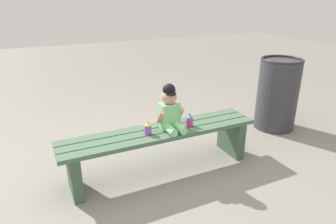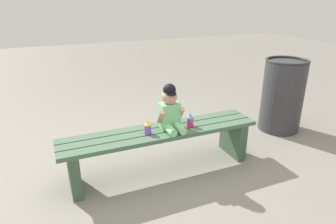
{
  "view_description": "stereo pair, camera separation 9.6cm",
  "coord_description": "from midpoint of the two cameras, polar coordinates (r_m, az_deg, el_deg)",
  "views": [
    {
      "loc": [
        -0.96,
        -2.17,
        1.51
      ],
      "look_at": [
        0.04,
        -0.05,
        0.59
      ],
      "focal_mm": 31.92,
      "sensor_mm": 36.0,
      "label": 1
    },
    {
      "loc": [
        -0.87,
        -2.21,
        1.51
      ],
      "look_at": [
        0.04,
        -0.05,
        0.59
      ],
      "focal_mm": 31.92,
      "sensor_mm": 36.0,
      "label": 2
    }
  ],
  "objects": [
    {
      "name": "sippy_cup_right",
      "position": [
        2.68,
        5.27,
        -1.59
      ],
      "size": [
        0.06,
        0.06,
        0.12
      ],
      "color": "#E5337F",
      "rests_on": "park_bench"
    },
    {
      "name": "ground_plane",
      "position": [
        2.82,
        -0.25,
        -10.93
      ],
      "size": [
        16.0,
        16.0,
        0.0
      ],
      "primitive_type": "plane",
      "color": "gray"
    },
    {
      "name": "trash_bin",
      "position": [
        3.73,
        21.71,
        3.0
      ],
      "size": [
        0.47,
        0.47,
        0.84
      ],
      "color": "#333338",
      "rests_on": "ground_plane"
    },
    {
      "name": "child_figure",
      "position": [
        2.59,
        1.49,
        0.46
      ],
      "size": [
        0.23,
        0.27,
        0.4
      ],
      "color": "#7FCC8C",
      "rests_on": "park_bench"
    },
    {
      "name": "sippy_cup_left",
      "position": [
        2.53,
        -2.81,
        -2.99
      ],
      "size": [
        0.06,
        0.06,
        0.12
      ],
      "color": "#8C4CCC",
      "rests_on": "park_bench"
    },
    {
      "name": "park_bench",
      "position": [
        2.68,
        -0.26,
        -5.76
      ],
      "size": [
        1.78,
        0.35,
        0.41
      ],
      "color": "#47664C",
      "rests_on": "ground_plane"
    }
  ]
}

